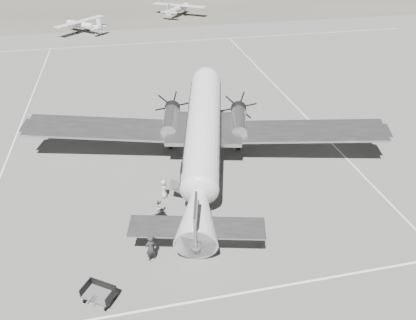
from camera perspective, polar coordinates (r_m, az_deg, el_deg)
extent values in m
plane|color=slate|center=(35.65, 0.80, -0.74)|extent=(260.00, 260.00, 0.00)
cube|color=white|center=(25.42, 8.20, -17.49)|extent=(60.00, 0.15, 0.01)
cube|color=white|center=(39.74, 17.92, 1.27)|extent=(0.15, 80.00, 0.01)
cube|color=white|center=(45.10, -25.26, 3.40)|extent=(0.15, 60.00, 0.01)
cube|color=white|center=(72.22, -6.60, 16.13)|extent=(90.00, 0.15, 0.01)
imported|color=#2C2C2C|center=(26.38, -8.07, -12.17)|extent=(0.83, 0.70, 1.93)
imported|color=#BAB9B7|center=(29.86, -6.74, -6.55)|extent=(0.66, 0.79, 1.47)
imported|color=#BCBCB9|center=(31.55, -6.23, -4.06)|extent=(0.50, 0.76, 1.56)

